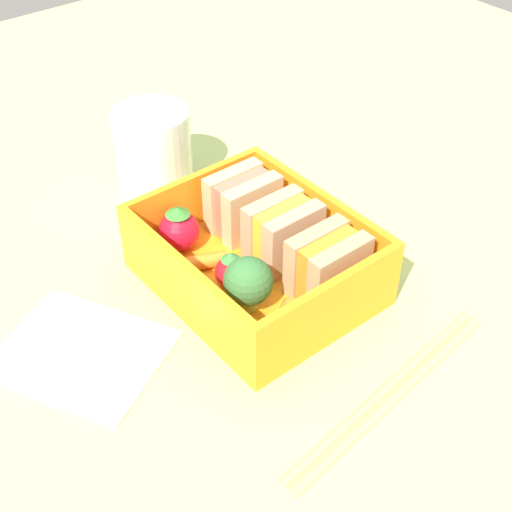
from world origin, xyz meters
TOP-DOWN VIEW (x-y plane):
  - ground_plane at (0.00, 0.00)cm, footprint 120.00×120.00cm
  - bento_tray at (0.00, 0.00)cm, footprint 16.23×13.18cm
  - bento_rim at (0.00, 0.00)cm, footprint 16.23×13.18cm
  - sandwich_left at (-4.81, 2.56)cm, footprint 3.68×5.12cm
  - sandwich_center_left at (0.00, 2.56)cm, footprint 3.68×5.12cm
  - sandwich_center at (4.81, 2.56)cm, footprint 3.68×5.12cm
  - strawberry_left at (-5.92, -2.75)cm, footprint 3.17×3.17cm
  - carrot_stick_far_left at (-3.01, -3.30)cm, footprint 2.92×4.76cm
  - strawberry_far_left at (-0.28, -2.31)cm, footprint 2.40×2.40cm
  - broccoli_floret at (2.65, -2.83)cm, footprint 3.48×3.48cm
  - carrot_stick_left at (6.13, -2.81)cm, footprint 3.71×4.96cm
  - chopstick_pair at (13.70, -0.45)cm, footprint 3.60×19.37cm
  - drinking_glass at (-15.60, 1.25)cm, footprint 6.58×6.58cm
  - folded_napkin at (-1.95, -13.69)cm, footprint 13.82×12.91cm

SIDE VIEW (x-z plane):
  - ground_plane at x=0.00cm, z-range -2.00..0.00cm
  - folded_napkin at x=-1.95cm, z-range 0.00..0.40cm
  - chopstick_pair at x=13.70cm, z-range 0.00..0.70cm
  - bento_tray at x=0.00cm, z-range 0.00..1.20cm
  - carrot_stick_far_left at x=-3.01cm, z-range 1.20..2.37cm
  - carrot_stick_left at x=6.13cm, z-range 1.20..2.56cm
  - strawberry_far_left at x=-0.28cm, z-range 1.02..4.03cm
  - strawberry_left at x=-5.92cm, z-range 1.02..4.79cm
  - bento_rim at x=0.00cm, z-range 1.20..5.65cm
  - sandwich_left at x=-4.81cm, z-range 1.20..5.98cm
  - sandwich_center_left at x=0.00cm, z-range 1.20..5.98cm
  - sandwich_center at x=4.81cm, z-range 1.20..5.98cm
  - broccoli_floret at x=2.65cm, z-range 1.49..5.73cm
  - drinking_glass at x=-15.60cm, z-range 0.00..7.38cm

